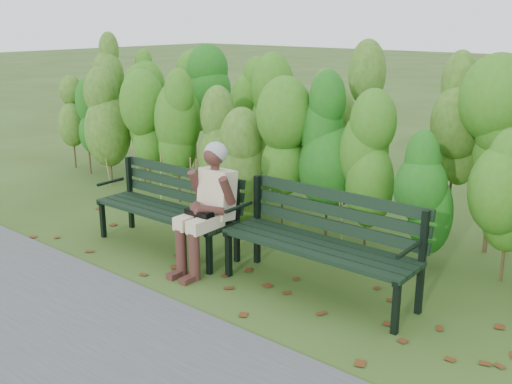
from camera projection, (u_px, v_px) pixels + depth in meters
The scene contains 7 objects.
ground at pixel (235, 267), 6.31m from camera, with size 80.00×80.00×0.00m, color #314617.
footpath at pixel (48, 353), 4.69m from camera, with size 60.00×2.50×0.01m, color #474749.
hedge_band at pixel (335, 126), 7.33m from camera, with size 11.04×1.67×2.42m.
leaf_litter at pixel (240, 267), 6.32m from camera, with size 6.09×2.18×0.01m.
bench_left at pixel (171, 202), 6.75m from camera, with size 1.82×0.63×0.91m.
bench_right at pixel (325, 235), 5.64m from camera, with size 1.94×0.66×0.96m.
seated_woman at pixel (208, 200), 6.10m from camera, with size 0.53×0.77×1.33m.
Camera 1 is at (3.92, -4.33, 2.54)m, focal length 42.00 mm.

